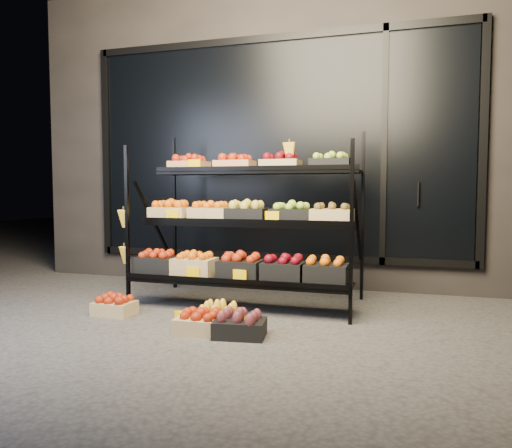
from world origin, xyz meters
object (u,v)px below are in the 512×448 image
(display_rack, at_px, (245,222))
(floor_crate_midright, at_px, (200,322))
(floor_crate_left, at_px, (115,305))
(floor_crate_midleft, at_px, (218,317))

(display_rack, relative_size, floor_crate_midright, 5.89)
(display_rack, bearing_deg, floor_crate_left, -143.88)
(display_rack, distance_m, floor_crate_left, 1.40)
(display_rack, height_order, floor_crate_left, display_rack)
(display_rack, bearing_deg, floor_crate_midleft, -86.63)
(floor_crate_left, height_order, floor_crate_midright, floor_crate_midright)
(floor_crate_left, relative_size, floor_crate_midleft, 0.79)
(floor_crate_midleft, distance_m, floor_crate_midright, 0.19)
(floor_crate_left, relative_size, floor_crate_midright, 0.92)
(floor_crate_left, distance_m, floor_crate_midleft, 1.03)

